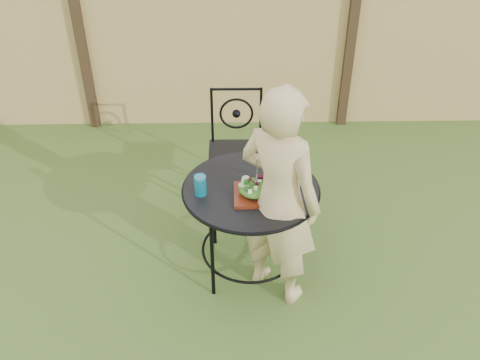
{
  "coord_description": "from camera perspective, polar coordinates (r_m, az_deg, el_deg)",
  "views": [
    {
      "loc": [
        0.14,
        -2.82,
        2.83
      ],
      "look_at": [
        0.19,
        0.07,
        0.75
      ],
      "focal_mm": 40.0,
      "sensor_mm": 36.0,
      "label": 1
    }
  ],
  "objects": [
    {
      "name": "fence",
      "position": [
        5.36,
        -2.52,
        15.08
      ],
      "size": [
        8.0,
        0.12,
        1.9
      ],
      "color": "#E7C472",
      "rests_on": "ground"
    },
    {
      "name": "patio_table",
      "position": [
        3.62,
        1.15,
        -2.56
      ],
      "size": [
        0.92,
        0.92,
        0.72
      ],
      "color": "black",
      "rests_on": "ground"
    },
    {
      "name": "drinking_glass",
      "position": [
        3.45,
        -4.25,
        -0.55
      ],
      "size": [
        0.08,
        0.08,
        0.14
      ],
      "primitive_type": "cylinder",
      "color": "#0B6A83",
      "rests_on": "patio_table"
    },
    {
      "name": "salad",
      "position": [
        3.43,
        1.59,
        -0.88
      ],
      "size": [
        0.21,
        0.21,
        0.08
      ],
      "primitive_type": "ellipsoid",
      "color": "#235614",
      "rests_on": "salad_plate"
    },
    {
      "name": "salad_plate",
      "position": [
        3.46,
        1.58,
        -1.58
      ],
      "size": [
        0.27,
        0.27,
        0.02
      ],
      "primitive_type": "cube",
      "color": "#49170A",
      "rests_on": "patio_table"
    },
    {
      "name": "ground",
      "position": [
        4.0,
        -2.72,
        -9.42
      ],
      "size": [
        60.0,
        60.0,
        0.0
      ],
      "primitive_type": "plane",
      "color": "#2A4B18",
      "rests_on": "ground"
    },
    {
      "name": "patio_chair",
      "position": [
        4.38,
        -0.35,
        3.64
      ],
      "size": [
        0.46,
        0.46,
        0.95
      ],
      "color": "black",
      "rests_on": "ground"
    },
    {
      "name": "fork",
      "position": [
        3.35,
        1.8,
        0.91
      ],
      "size": [
        0.01,
        0.01,
        0.18
      ],
      "primitive_type": "cylinder",
      "color": "silver",
      "rests_on": "salad"
    },
    {
      "name": "diner",
      "position": [
        3.35,
        4.2,
        -2.04
      ],
      "size": [
        0.68,
        0.64,
        1.56
      ],
      "primitive_type": "imported",
      "rotation": [
        0.0,
        0.0,
        2.49
      ],
      "color": "tan",
      "rests_on": "ground"
    }
  ]
}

